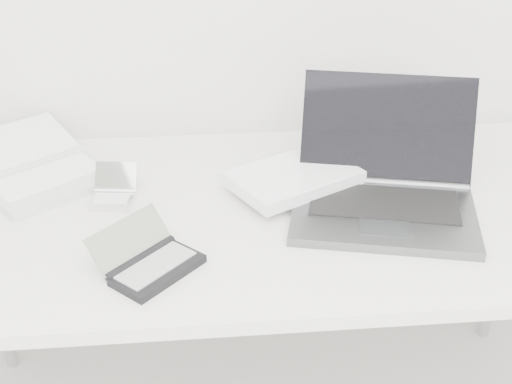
{
  "coord_description": "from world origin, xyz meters",
  "views": [
    {
      "loc": [
        -0.15,
        0.17,
        1.54
      ],
      "look_at": [
        -0.03,
        1.51,
        0.79
      ],
      "focal_mm": 50.0,
      "sensor_mm": 36.0,
      "label": 1
    }
  ],
  "objects": [
    {
      "name": "laptop_large",
      "position": [
        0.2,
        1.55,
        0.77
      ],
      "size": [
        0.6,
        0.48,
        0.25
      ],
      "rotation": [
        0.0,
        0.0,
        -0.24
      ],
      "color": "#535558",
      "rests_on": "desk"
    },
    {
      "name": "netbook_open_white",
      "position": [
        -0.53,
        1.73,
        0.75
      ],
      "size": [
        0.44,
        0.46,
        0.07
      ],
      "rotation": [
        0.0,
        0.0,
        0.64
      ],
      "color": "silver",
      "rests_on": "desk"
    },
    {
      "name": "desk",
      "position": [
        0.0,
        1.55,
        0.68
      ],
      "size": [
        1.6,
        0.8,
        0.73
      ],
      "color": "white",
      "rests_on": "ground"
    },
    {
      "name": "pda_silver",
      "position": [
        -0.35,
        1.61,
        0.75
      ],
      "size": [
        0.11,
        0.13,
        0.07
      ],
      "rotation": [
        0.0,
        0.0,
        -0.13
      ],
      "color": "silver",
      "rests_on": "desk"
    },
    {
      "name": "palmtop_charcoal",
      "position": [
        -0.25,
        1.33,
        0.75
      ],
      "size": [
        0.23,
        0.23,
        0.08
      ],
      "rotation": [
        0.0,
        0.0,
        0.8
      ],
      "color": "black",
      "rests_on": "desk"
    }
  ]
}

